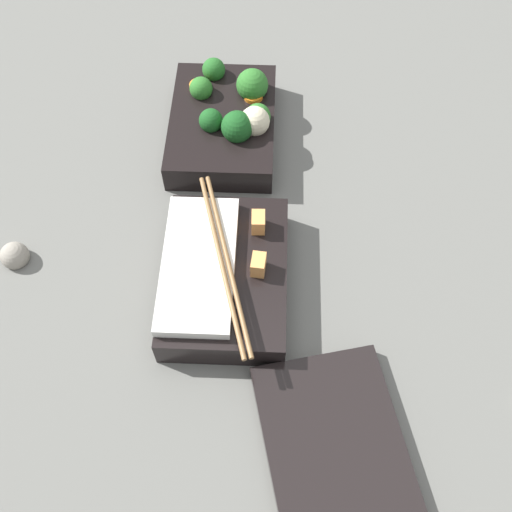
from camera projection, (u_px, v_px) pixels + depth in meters
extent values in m
plane|color=slate|center=(217.00, 208.00, 0.72)|extent=(3.00, 3.00, 0.00)
cube|color=black|center=(224.00, 125.00, 0.77)|extent=(0.19, 0.13, 0.04)
sphere|color=#2D7028|center=(252.00, 85.00, 0.76)|extent=(0.04, 0.04, 0.04)
sphere|color=#2D7028|center=(201.00, 88.00, 0.76)|extent=(0.03, 0.03, 0.03)
sphere|color=#19511E|center=(211.00, 121.00, 0.73)|extent=(0.03, 0.03, 0.03)
sphere|color=#2D7028|center=(258.00, 116.00, 0.74)|extent=(0.03, 0.03, 0.03)
sphere|color=#19511E|center=(237.00, 127.00, 0.72)|extent=(0.04, 0.04, 0.04)
sphere|color=#236023|center=(214.00, 70.00, 0.78)|extent=(0.03, 0.03, 0.03)
cylinder|color=orange|center=(253.00, 96.00, 0.76)|extent=(0.03, 0.03, 0.01)
cylinder|color=orange|center=(199.00, 86.00, 0.77)|extent=(0.03, 0.03, 0.01)
sphere|color=beige|center=(255.00, 121.00, 0.73)|extent=(0.04, 0.04, 0.04)
cube|color=black|center=(226.00, 276.00, 0.65)|extent=(0.19, 0.13, 0.04)
cube|color=white|center=(198.00, 264.00, 0.63)|extent=(0.17, 0.08, 0.01)
cube|color=#F4A356|center=(258.00, 222.00, 0.65)|extent=(0.02, 0.02, 0.02)
cube|color=#F4A356|center=(258.00, 265.00, 0.62)|extent=(0.02, 0.02, 0.02)
cylinder|color=olive|center=(221.00, 261.00, 0.62)|extent=(0.22, 0.06, 0.01)
cylinder|color=olive|center=(228.00, 260.00, 0.62)|extent=(0.22, 0.06, 0.01)
cube|color=black|center=(335.00, 449.00, 0.56)|extent=(0.21, 0.17, 0.02)
sphere|color=gray|center=(15.00, 256.00, 0.67)|extent=(0.03, 0.03, 0.03)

